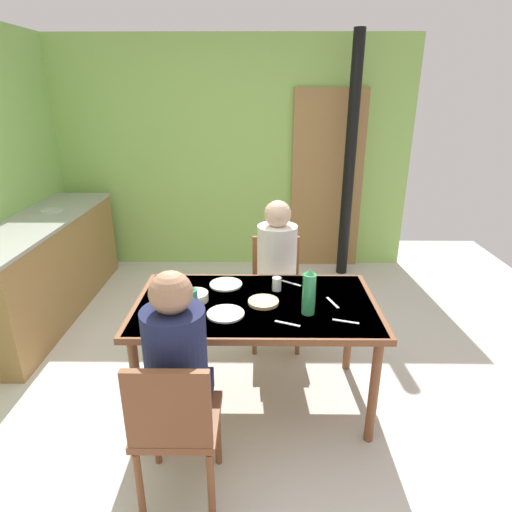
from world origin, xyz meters
name	(u,v)px	position (x,y,z in m)	size (l,w,h in m)	color
ground_plane	(205,401)	(0.00, 0.00, 0.00)	(6.72, 6.72, 0.00)	silver
wall_back	(228,157)	(0.00, 2.58, 1.27)	(4.09, 0.10, 2.53)	#93C45D
door_wooden	(327,182)	(1.13, 2.50, 1.00)	(0.80, 0.05, 2.00)	#9B7240
stove_pipe_column	(350,162)	(1.31, 2.23, 1.27)	(0.12, 0.12, 2.53)	black
kitchen_counter	(43,268)	(-1.62, 1.25, 0.45)	(0.61, 2.20, 0.91)	olive
dining_table	(256,312)	(0.34, 0.03, 0.66)	(1.50, 0.86, 0.74)	brown
chair_near_diner	(175,423)	(-0.03, -0.75, 0.50)	(0.40, 0.40, 0.87)	brown
chair_far_diner	(276,284)	(0.50, 0.81, 0.50)	(0.40, 0.40, 0.87)	brown
person_near_diner	(176,355)	(-0.03, -0.61, 0.78)	(0.30, 0.37, 0.77)	#191B40
person_far_diner	(277,258)	(0.50, 0.67, 0.78)	(0.30, 0.37, 0.77)	white
water_bottle_green_near	(309,293)	(0.65, -0.11, 0.87)	(0.08, 0.08, 0.28)	#33A05A
water_bottle_green_far	(191,306)	(-0.01, -0.26, 0.86)	(0.08, 0.08, 0.26)	#358A64
serving_bowl_center	(195,297)	(-0.04, 0.05, 0.76)	(0.17, 0.17, 0.06)	silver
dinner_plate_near_left	(226,284)	(0.14, 0.28, 0.74)	(0.22, 0.22, 0.01)	white
dinner_plate_near_right	(226,314)	(0.17, -0.13, 0.74)	(0.22, 0.22, 0.01)	white
drinking_glass_by_near_diner	(277,284)	(0.48, 0.20, 0.78)	(0.06, 0.06, 0.09)	silver
drinking_glass_by_far_diner	(160,319)	(-0.19, -0.26, 0.78)	(0.06, 0.06, 0.09)	silver
bread_plate_sliced	(263,302)	(0.39, 0.02, 0.75)	(0.19, 0.19, 0.02)	#DBB77A
cutlery_knife_near	(346,321)	(0.86, -0.21, 0.74)	(0.15, 0.02, 0.00)	silver
cutlery_fork_near	(287,324)	(0.52, -0.23, 0.74)	(0.15, 0.02, 0.00)	silver
cutlery_knife_far	(333,303)	(0.82, 0.02, 0.74)	(0.15, 0.02, 0.00)	silver
cutlery_fork_far	(291,283)	(0.58, 0.31, 0.74)	(0.15, 0.02, 0.00)	silver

